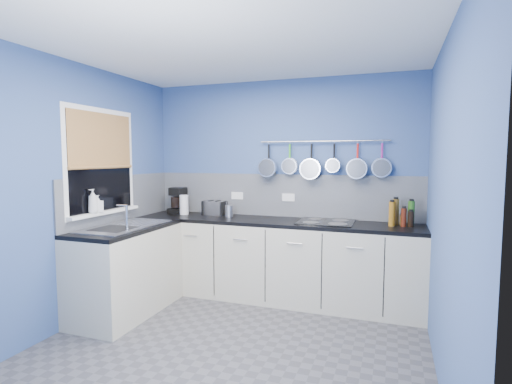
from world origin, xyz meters
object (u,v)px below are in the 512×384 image
Objects in this scene: soap_bottle_b at (98,204)px; paper_towel at (184,205)px; canister at (229,211)px; toaster at (214,208)px; soap_bottle_a at (93,201)px; hob at (326,222)px; coffee_maker at (177,200)px.

paper_towel is (0.37, 1.06, -0.12)m from soap_bottle_b.
toaster is at bearing 159.35° from canister.
hob is at bearing 27.61° from soap_bottle_a.
canister is at bearing 0.34° from coffee_maker.
soap_bottle_a reaches higher than soap_bottle_b.
paper_towel is at bearing 179.25° from hob.
soap_bottle_b is (0.00, 0.07, -0.03)m from soap_bottle_a.
toaster is at bearing 175.50° from hob.
paper_towel is 0.38m from toaster.
hob is (2.12, 1.11, -0.26)m from soap_bottle_a.
hob is (2.12, 1.04, -0.23)m from soap_bottle_b.
hob is (1.38, -0.11, -0.08)m from toaster.
hob is (1.75, -0.02, -0.11)m from paper_towel.
soap_bottle_b is at bearing 90.00° from soap_bottle_a.
canister is (0.97, 1.13, -0.20)m from soap_bottle_a.
coffee_maker is (0.22, 1.15, -0.08)m from soap_bottle_b.
soap_bottle_b is 0.65× the size of toaster.
paper_towel is at bearing 70.84° from soap_bottle_b.
soap_bottle_b is at bearing -153.82° from hob.
soap_bottle_b is 1.17m from coffee_maker.
soap_bottle_a is at bearing -90.00° from soap_bottle_b.
toaster reaches higher than hob.
toaster is (0.52, -0.00, -0.08)m from coffee_maker.
coffee_maker is 0.55× the size of hob.
soap_bottle_a reaches higher than toaster.
coffee_maker is at bearing 79.63° from soap_bottle_a.
paper_towel is at bearing -23.92° from coffee_maker.
soap_bottle_b is at bearing -93.78° from coffee_maker.
soap_bottle_a reaches higher than paper_towel.
soap_bottle_a is at bearing -130.71° from canister.
coffee_maker is 2.32× the size of canister.
soap_bottle_a is at bearing -152.39° from hob.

